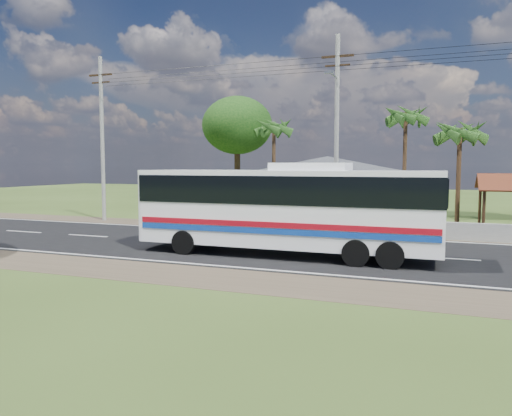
# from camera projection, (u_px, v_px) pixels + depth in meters

# --- Properties ---
(ground) EXTENTS (120.00, 120.00, 0.00)m
(ground) POSITION_uv_depth(u_px,v_px,m) (243.00, 246.00, 23.47)
(ground) COLOR #324719
(ground) RESTS_ON ground
(road) EXTENTS (120.00, 16.00, 0.03)m
(road) POSITION_uv_depth(u_px,v_px,m) (243.00, 246.00, 23.47)
(road) COLOR black
(road) RESTS_ON ground
(house) EXTENTS (12.40, 10.00, 5.00)m
(house) POSITION_uv_depth(u_px,v_px,m) (327.00, 181.00, 34.96)
(house) COLOR tan
(house) RESTS_ON ground
(utility_poles) EXTENTS (32.80, 2.22, 11.00)m
(utility_poles) POSITION_uv_depth(u_px,v_px,m) (331.00, 130.00, 28.04)
(utility_poles) COLOR #9E9E99
(utility_poles) RESTS_ON ground
(palm_near) EXTENTS (2.80, 2.80, 6.70)m
(palm_near) POSITION_uv_depth(u_px,v_px,m) (460.00, 133.00, 29.79)
(palm_near) COLOR #47301E
(palm_near) RESTS_ON ground
(palm_mid) EXTENTS (2.80, 2.80, 8.20)m
(palm_mid) POSITION_uv_depth(u_px,v_px,m) (406.00, 117.00, 35.10)
(palm_mid) COLOR #47301E
(palm_mid) RESTS_ON ground
(palm_far) EXTENTS (2.80, 2.80, 7.70)m
(palm_far) POSITION_uv_depth(u_px,v_px,m) (274.00, 128.00, 39.19)
(palm_far) COLOR #47301E
(palm_far) RESTS_ON ground
(tree_behind_house) EXTENTS (6.00, 6.00, 9.61)m
(tree_behind_house) POSITION_uv_depth(u_px,v_px,m) (237.00, 126.00, 42.45)
(tree_behind_house) COLOR #47301E
(tree_behind_house) RESTS_ON ground
(coach_bus) EXTENTS (12.57, 2.83, 3.89)m
(coach_bus) POSITION_uv_depth(u_px,v_px,m) (286.00, 203.00, 20.71)
(coach_bus) COLOR white
(coach_bus) RESTS_ON ground
(motorcycle) EXTENTS (2.06, 1.20, 1.02)m
(motorcycle) POSITION_uv_depth(u_px,v_px,m) (314.00, 220.00, 29.64)
(motorcycle) COLOR black
(motorcycle) RESTS_ON ground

